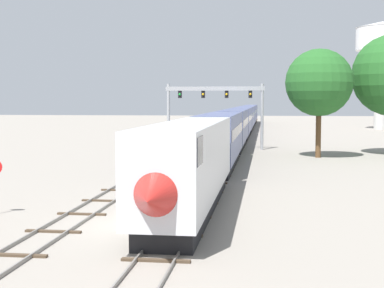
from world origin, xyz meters
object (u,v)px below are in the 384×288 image
Objects in this scene: trackside_tree_left at (319,83)px; water_tower at (382,44)px; passenger_train at (241,121)px; signal_gantry at (215,101)px.

water_tower is at bearing 73.63° from trackside_tree_left.
trackside_tree_left reaches higher than passenger_train.
trackside_tree_left is (9.42, -31.26, 5.19)m from passenger_train.
passenger_train is 22.77m from signal_gantry.
signal_gantry is 1.07× the size of trackside_tree_left.
trackside_tree_left is (11.67, -8.83, 1.93)m from signal_gantry.
trackside_tree_left is (-17.98, -61.22, -9.80)m from water_tower.
trackside_tree_left reaches higher than signal_gantry.
signal_gantry is at bearing 142.87° from trackside_tree_left.
passenger_train is 6.50× the size of water_tower.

